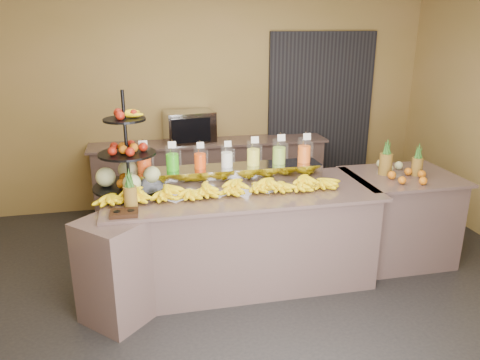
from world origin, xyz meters
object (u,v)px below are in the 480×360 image
object	(u,v)px
banana_heap	(221,186)
pitcher_tray	(227,174)
condiment_caddy	(124,213)
right_fruit_pile	(404,171)
fruit_stand	(133,167)
oven_warmer	(189,127)

from	to	relation	value
banana_heap	pitcher_tray	bearing A→B (deg)	71.45
condiment_caddy	pitcher_tray	bearing A→B (deg)	34.25
condiment_caddy	right_fruit_pile	xyz separation A→B (m)	(2.71, 0.41, 0.05)
fruit_stand	right_fruit_pile	world-z (taller)	fruit_stand
condiment_caddy	oven_warmer	size ratio (longest dim) A/B	0.36
pitcher_tray	fruit_stand	distance (m)	0.90
pitcher_tray	banana_heap	size ratio (longest dim) A/B	0.85
pitcher_tray	fruit_stand	xyz separation A→B (m)	(-0.88, -0.10, 0.16)
fruit_stand	right_fruit_pile	distance (m)	2.63
oven_warmer	fruit_stand	bearing A→B (deg)	-119.06
pitcher_tray	oven_warmer	distance (m)	1.68
banana_heap	right_fruit_pile	world-z (taller)	right_fruit_pile
right_fruit_pile	pitcher_tray	bearing A→B (deg)	171.81
banana_heap	condiment_caddy	size ratio (longest dim) A/B	9.84
fruit_stand	condiment_caddy	bearing A→B (deg)	-89.38
fruit_stand	condiment_caddy	distance (m)	0.61
fruit_stand	banana_heap	bearing A→B (deg)	-8.69
banana_heap	oven_warmer	world-z (taller)	oven_warmer
right_fruit_pile	oven_warmer	size ratio (longest dim) A/B	0.67
right_fruit_pile	oven_warmer	xyz separation A→B (m)	(-1.93, 1.92, 0.13)
condiment_caddy	oven_warmer	bearing A→B (deg)	71.32
condiment_caddy	fruit_stand	bearing A→B (deg)	81.14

